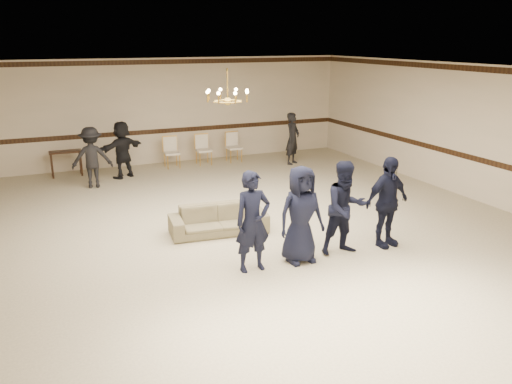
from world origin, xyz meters
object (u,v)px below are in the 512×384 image
adult_left (92,157)px  adult_right (293,139)px  boy_c (345,208)px  banquet_chair_right (234,147)px  banquet_chair_mid (204,150)px  banquet_chair_left (172,153)px  console_table (66,163)px  adult_mid (122,150)px  boy_b (301,215)px  boy_a (253,222)px  chandelier (227,85)px  settee (219,220)px  boy_d (387,202)px

adult_left → adult_right: same height
boy_c → banquet_chair_right: size_ratio=1.87×
adult_left → banquet_chair_mid: size_ratio=1.74×
banquet_chair_left → console_table: banquet_chair_left is taller
boy_c → adult_right: size_ratio=1.08×
banquet_chair_left → banquet_chair_mid: 1.00m
banquet_chair_mid → adult_mid: bearing=-165.1°
boy_b → boy_c: (0.90, 0.00, 0.00)m
adult_left → banquet_chair_mid: 3.70m
boy_b → banquet_chair_left: bearing=90.7°
boy_b → adult_left: boy_b is taller
adult_left → banquet_chair_left: (2.45, 1.29, -0.34)m
boy_c → banquet_chair_mid: size_ratio=1.87×
boy_a → banquet_chair_left: bearing=83.3°
adult_mid → banquet_chair_left: bearing=173.8°
boy_a → banquet_chair_mid: 7.83m
boy_a → boy_c: 1.80m
banquet_chair_mid → banquet_chair_left: bearing=-178.2°
adult_mid → console_table: bearing=-55.8°
boy_c → boy_b: bearing=-177.3°
boy_a → banquet_chair_right: size_ratio=1.87×
boy_c → adult_right: boy_c is taller
chandelier → banquet_chair_right: bearing=67.8°
settee → adult_mid: size_ratio=1.21×
boy_d → adult_left: (-4.52, 6.36, -0.06)m
boy_a → adult_right: size_ratio=1.08×
adult_mid → adult_right: size_ratio=1.00×
boy_d → console_table: boy_d is taller
banquet_chair_left → banquet_chair_right: size_ratio=1.00×
adult_left → adult_mid: bearing=-134.3°
boy_d → adult_mid: boy_d is taller
chandelier → settee: size_ratio=0.49×
adult_right → banquet_chair_left: 3.71m
adult_left → console_table: (-0.55, 1.49, -0.43)m
banquet_chair_left → settee: bearing=-90.4°
boy_b → banquet_chair_left: (-0.28, 7.65, -0.40)m
boy_a → banquet_chair_mid: bearing=76.0°
adult_right → adult_mid: bearing=138.8°
adult_right → banquet_chair_mid: 2.76m
boy_a → settee: boy_a is taller
adult_right → console_table: size_ratio=1.83×
settee → banquet_chair_right: bearing=71.9°
boy_a → adult_right: bearing=55.9°
chandelier → console_table: (-2.87, 5.43, -2.51)m
banquet_chair_right → boy_c: bearing=-98.4°
boy_d → banquet_chair_right: 7.66m
banquet_chair_right → console_table: size_ratio=1.06×
boy_d → adult_left: 7.81m
banquet_chair_left → banquet_chair_mid: same height
boy_a → adult_left: bearing=104.0°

